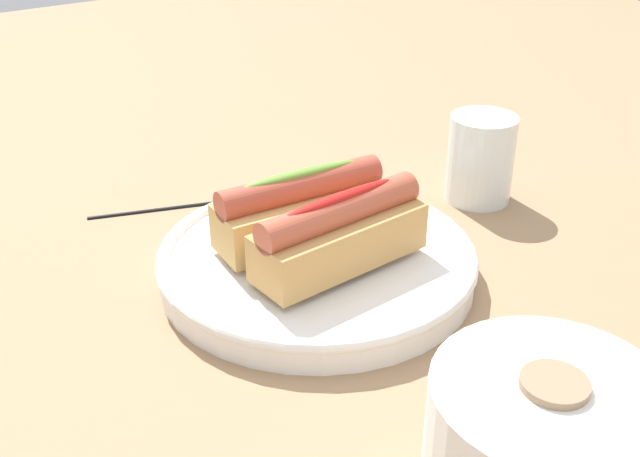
{
  "coord_description": "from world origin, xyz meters",
  "views": [
    {
      "loc": [
        0.35,
        0.46,
        0.35
      ],
      "look_at": [
        0.02,
        0.0,
        0.05
      ],
      "focal_mm": 42.56,
      "sensor_mm": 36.0,
      "label": 1
    }
  ],
  "objects": [
    {
      "name": "serving_bowl",
      "position": [
        0.02,
        0.0,
        0.02
      ],
      "size": [
        0.27,
        0.27,
        0.03
      ],
      "color": "white",
      "rests_on": "ground_plane"
    },
    {
      "name": "hotdog_front",
      "position": [
        0.02,
        -0.02,
        0.06
      ],
      "size": [
        0.15,
        0.06,
        0.06
      ],
      "color": "tan",
      "rests_on": "serving_bowl"
    },
    {
      "name": "ground_plane",
      "position": [
        0.0,
        0.0,
        0.0
      ],
      "size": [
        2.4,
        2.4,
        0.0
      ],
      "primitive_type": "plane",
      "color": "#9E7A56"
    },
    {
      "name": "chopstick_near",
      "position": [
        0.04,
        -0.18,
        0.0
      ],
      "size": [
        0.21,
        0.08,
        0.01
      ],
      "primitive_type": "cylinder",
      "rotation": [
        0.0,
        1.57,
        -0.35
      ],
      "color": "black",
      "rests_on": "ground_plane"
    },
    {
      "name": "water_glass",
      "position": [
        -0.2,
        -0.03,
        0.04
      ],
      "size": [
        0.07,
        0.07,
        0.09
      ],
      "color": "white",
      "rests_on": "ground_plane"
    },
    {
      "name": "hotdog_back",
      "position": [
        0.03,
        0.03,
        0.06
      ],
      "size": [
        0.15,
        0.06,
        0.06
      ],
      "color": "tan",
      "rests_on": "serving_bowl"
    }
  ]
}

